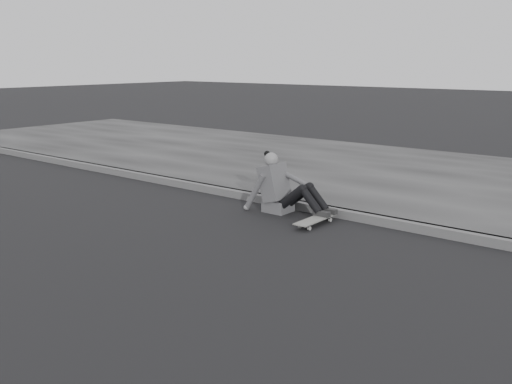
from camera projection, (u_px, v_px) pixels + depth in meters
ground at (166, 253)px, 6.54m from camera, size 80.00×80.00×0.00m
curb at (294, 204)px, 8.50m from camera, size 24.00×0.16×0.12m
sidewalk at (384, 174)px, 10.81m from camera, size 24.00×6.00×0.12m
skateboard at (315, 220)px, 7.63m from camera, size 0.20×0.78×0.09m
seated_woman at (282, 188)px, 8.20m from camera, size 1.38×0.46×0.88m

